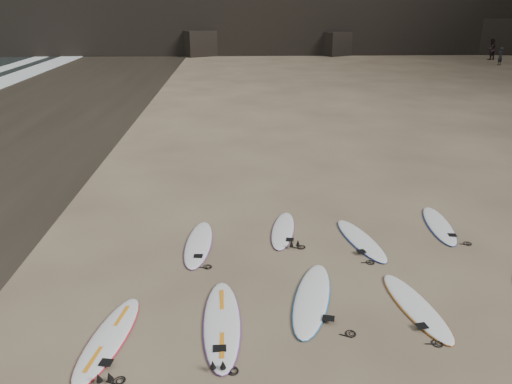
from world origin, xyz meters
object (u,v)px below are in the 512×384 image
surfboard_7 (361,240)px  surfboard_8 (439,225)px  surfboard_0 (108,338)px  surfboard_5 (199,243)px  person_b (491,49)px  surfboard_6 (283,230)px  surfboard_3 (416,306)px  surfboard_1 (222,322)px  person_a (500,56)px  surfboard_2 (312,298)px

surfboard_7 → surfboard_8: size_ratio=1.01×
surfboard_0 → surfboard_7: bearing=44.2°
surfboard_5 → person_b: 45.14m
surfboard_0 → surfboard_5: size_ratio=1.00×
surfboard_0 → surfboard_6: 5.42m
surfboard_3 → person_b: (20.99, 40.14, 0.92)m
surfboard_1 → surfboard_6: (1.47, 3.84, -0.01)m
person_a → person_b: 4.24m
person_a → surfboard_8: bearing=30.7°
surfboard_2 → surfboard_6: size_ratio=1.21×
surfboard_6 → surfboard_0: bearing=-118.9°
surfboard_1 → surfboard_7: bearing=42.5°
person_a → surfboard_0: bearing=24.9°
surfboard_3 → person_b: person_b is taller
surfboard_5 → surfboard_6: 2.21m
surfboard_6 → person_a: (22.08, 32.59, 0.72)m
surfboard_0 → person_a: size_ratio=1.62×
surfboard_5 → surfboard_8: 6.25m
person_a → surfboard_5: bearing=23.7°
surfboard_7 → person_b: (21.38, 37.31, 0.92)m
person_b → surfboard_3: bearing=42.0°
surfboard_8 → person_a: bearing=67.3°
surfboard_7 → person_a: bearing=45.7°
surfboard_8 → person_b: 41.26m
person_b → surfboard_5: bearing=35.5°
surfboard_2 → surfboard_7: bearing=72.8°
surfboard_0 → surfboard_1: size_ratio=0.90×
surfboard_7 → surfboard_8: same height
surfboard_3 → surfboard_6: bearing=112.3°
surfboard_1 → surfboard_7: size_ratio=1.15×
surfboard_0 → surfboard_5: bearing=79.6°
surfboard_6 → person_b: 43.42m
surfboard_3 → surfboard_8: bearing=52.1°
surfboard_6 → person_a: bearing=66.4°
surfboard_6 → person_b: bearing=68.1°
surfboard_6 → surfboard_8: (4.09, 0.12, 0.00)m
surfboard_1 → surfboard_5: (-0.63, 3.17, -0.00)m
surfboard_2 → surfboard_1: bearing=-142.5°
surfboard_0 → surfboard_8: surfboard_0 is taller
person_a → surfboard_6: bearing=25.6°
surfboard_2 → surfboard_8: surfboard_2 is taller
surfboard_1 → surfboard_2: surfboard_1 is taller
surfboard_1 → surfboard_6: size_ratio=1.23×
surfboard_6 → surfboard_8: 4.10m
surfboard_5 → person_b: (25.34, 37.34, 0.92)m
surfboard_0 → surfboard_5: same height
surfboard_7 → surfboard_2: bearing=-135.3°
surfboard_0 → person_a: person_a is taller
surfboard_8 → surfboard_3: bearing=-111.0°
surfboard_5 → surfboard_6: size_ratio=1.11×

